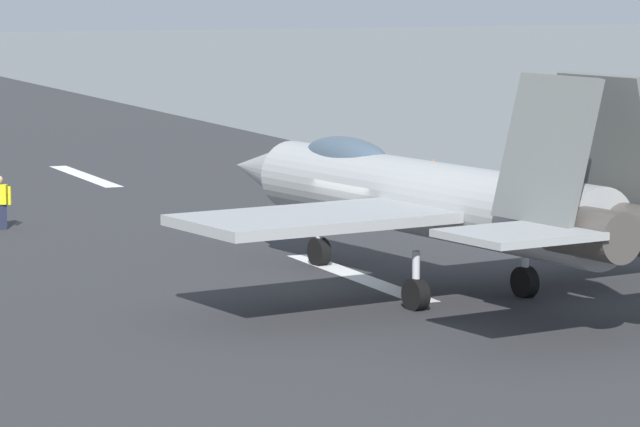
# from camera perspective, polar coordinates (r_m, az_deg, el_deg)

# --- Properties ---
(ground_plane) EXTENTS (400.00, 400.00, 0.00)m
(ground_plane) POSITION_cam_1_polar(r_m,az_deg,el_deg) (46.36, 1.41, -2.10)
(ground_plane) COLOR slate
(runway_strip) EXTENTS (240.00, 26.00, 0.02)m
(runway_strip) POSITION_cam_1_polar(r_m,az_deg,el_deg) (46.35, 1.41, -2.09)
(runway_strip) COLOR #2F2F32
(runway_strip) RESTS_ON ground
(fighter_jet) EXTENTS (17.62, 14.17, 5.59)m
(fighter_jet) POSITION_cam_1_polar(r_m,az_deg,el_deg) (44.23, 3.39, 0.56)
(fighter_jet) COLOR #989B9B
(fighter_jet) RESTS_ON ground
(crew_person) EXTENTS (0.45, 0.64, 1.66)m
(crew_person) POSITION_cam_1_polar(r_m,az_deg,el_deg) (56.16, -9.97, 0.33)
(crew_person) COLOR #1E2338
(crew_person) RESTS_ON ground
(marker_cone_far) EXTENTS (0.44, 0.44, 0.55)m
(marker_cone_far) POSITION_cam_1_polar(r_m,az_deg,el_deg) (71.49, 3.57, 1.50)
(marker_cone_far) COLOR orange
(marker_cone_far) RESTS_ON ground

